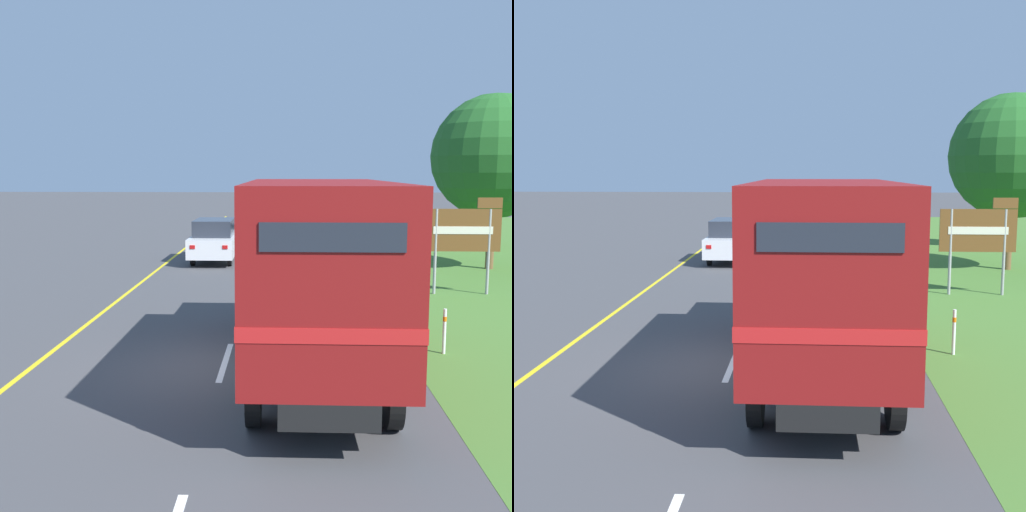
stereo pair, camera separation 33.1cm
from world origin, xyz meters
The scene contains 14 objects.
ground_plane centered at (0.00, 0.00, 0.00)m, with size 200.00×200.00×0.00m, color #444447.
edge_line_yellow centered at (-3.70, 12.01, 0.00)m, with size 0.12×57.83×0.01m, color yellow.
centre_dash_near centered at (0.00, 0.41, 0.00)m, with size 0.12×2.60×0.01m, color white.
centre_dash_mid_a centered at (0.00, 7.01, 0.00)m, with size 0.12×2.60×0.01m, color white.
centre_dash_mid_b centered at (0.00, 13.61, 0.00)m, with size 0.12×2.60×0.01m, color white.
centre_dash_far centered at (0.00, 20.21, 0.00)m, with size 0.12×2.60×0.01m, color white.
centre_dash_farthest centered at (0.00, 26.81, 0.00)m, with size 0.12×2.60×0.01m, color white.
horse_trailer_truck centered at (1.75, -0.29, 2.00)m, with size 2.39×8.44×3.59m.
lead_car_white centered at (-1.75, 14.56, 0.91)m, with size 1.80×4.47×1.77m.
lead_car_black_ahead centered at (1.80, 30.88, 1.00)m, with size 1.80×4.06×1.99m.
highway_sign centered at (6.62, 7.73, 1.90)m, with size 2.29×0.09×2.96m.
roadside_tree_near centered at (9.06, 12.95, 4.30)m, with size 4.69×4.69×6.65m.
roadside_tree_mid centered at (10.59, 20.29, 3.46)m, with size 2.95×2.95×4.97m.
delineator_post centered at (4.48, 1.15, 0.51)m, with size 0.08×0.08×0.95m.
Camera 1 is at (1.17, -11.92, 3.77)m, focal length 45.00 mm.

